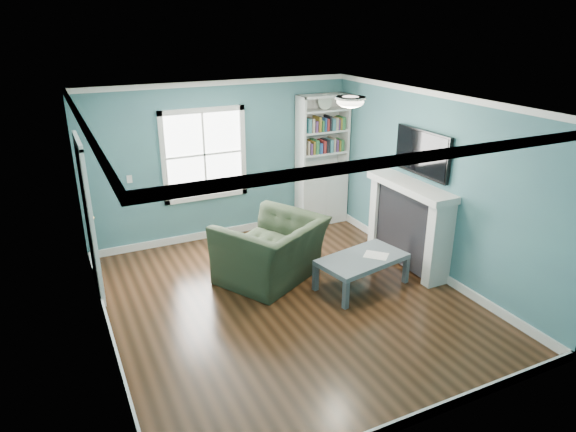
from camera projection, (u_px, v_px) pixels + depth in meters
name	position (u px, v px, depth m)	size (l,w,h in m)	color
floor	(288.00, 301.00, 6.80)	(5.00, 5.00, 0.00)	black
room_walls	(288.00, 188.00, 6.23)	(5.00, 5.00, 5.00)	#3F6977
trim	(288.00, 214.00, 6.35)	(4.50, 5.00, 2.60)	white
window	(204.00, 155.00, 8.24)	(1.40, 0.06, 1.50)	white
bookshelf	(322.00, 173.00, 9.11)	(0.90, 0.35, 2.31)	silver
fireplace	(409.00, 226.00, 7.58)	(0.44, 1.58, 1.30)	black
tv	(422.00, 153.00, 7.23)	(0.06, 1.10, 0.65)	black
door	(88.00, 218.00, 6.69)	(0.12, 0.98, 2.17)	silver
ceiling_fixture	(350.00, 101.00, 6.33)	(0.38, 0.38, 0.15)	white
light_switch	(129.00, 179.00, 7.84)	(0.08, 0.01, 0.12)	white
recliner	(271.00, 240.00, 7.18)	(1.36, 0.88, 1.19)	#222D1C
coffee_table	(362.00, 261.00, 7.04)	(1.33, 0.89, 0.44)	#4A5359
paper_sheet	(376.00, 255.00, 7.07)	(0.25, 0.32, 0.00)	white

